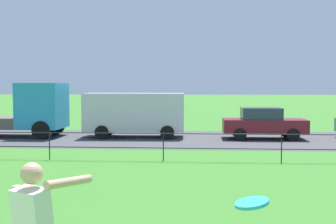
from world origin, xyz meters
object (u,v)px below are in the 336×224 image
object	(u,v)px
frisbee	(252,203)
flatbed_truck_far_left	(15,113)
car_maroon_far_right	(263,123)
panel_van_center	(135,112)

from	to	relation	value
frisbee	flatbed_truck_far_left	world-z (taller)	flatbed_truck_far_left
frisbee	car_maroon_far_right	world-z (taller)	frisbee
flatbed_truck_far_left	car_maroon_far_right	size ratio (longest dim) A/B	1.83
panel_van_center	car_maroon_far_right	xyz separation A→B (m)	(6.40, -0.31, -0.49)
frisbee	car_maroon_far_right	bearing A→B (deg)	81.12
car_maroon_far_right	flatbed_truck_far_left	bearing A→B (deg)	179.31
frisbee	flatbed_truck_far_left	xyz separation A→B (m)	(-9.83, 18.00, -0.41)
flatbed_truck_far_left	panel_van_center	size ratio (longest dim) A/B	1.44
frisbee	flatbed_truck_far_left	distance (m)	20.52
flatbed_truck_far_left	panel_van_center	xyz separation A→B (m)	(6.22, 0.15, 0.05)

